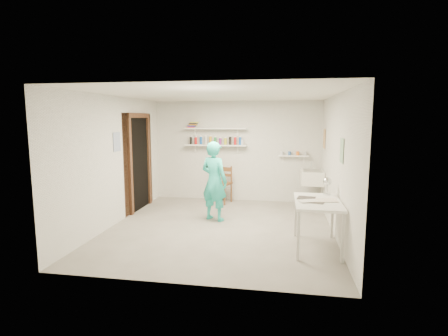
% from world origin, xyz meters
% --- Properties ---
extents(floor, '(4.00, 4.50, 0.02)m').
position_xyz_m(floor, '(0.00, 0.00, -0.01)').
color(floor, slate).
rests_on(floor, ground).
extents(ceiling, '(4.00, 4.50, 0.02)m').
position_xyz_m(ceiling, '(0.00, 0.00, 2.41)').
color(ceiling, silver).
rests_on(ceiling, wall_back).
extents(wall_back, '(4.00, 0.02, 2.40)m').
position_xyz_m(wall_back, '(0.00, 2.26, 1.20)').
color(wall_back, silver).
rests_on(wall_back, ground).
extents(wall_front, '(4.00, 0.02, 2.40)m').
position_xyz_m(wall_front, '(0.00, -2.26, 1.20)').
color(wall_front, silver).
rests_on(wall_front, ground).
extents(wall_left, '(0.02, 4.50, 2.40)m').
position_xyz_m(wall_left, '(-2.01, 0.00, 1.20)').
color(wall_left, silver).
rests_on(wall_left, ground).
extents(wall_right, '(0.02, 4.50, 2.40)m').
position_xyz_m(wall_right, '(2.01, 0.00, 1.20)').
color(wall_right, silver).
rests_on(wall_right, ground).
extents(doorway_recess, '(0.02, 0.90, 2.00)m').
position_xyz_m(doorway_recess, '(-1.99, 1.05, 1.00)').
color(doorway_recess, black).
rests_on(doorway_recess, wall_left).
extents(corridor_box, '(1.40, 1.50, 2.10)m').
position_xyz_m(corridor_box, '(-2.70, 1.05, 1.05)').
color(corridor_box, brown).
rests_on(corridor_box, ground).
extents(door_lintel, '(0.06, 1.05, 0.10)m').
position_xyz_m(door_lintel, '(-1.97, 1.05, 2.05)').
color(door_lintel, brown).
rests_on(door_lintel, wall_left).
extents(door_jamb_near, '(0.06, 0.10, 2.00)m').
position_xyz_m(door_jamb_near, '(-1.97, 0.55, 1.00)').
color(door_jamb_near, brown).
rests_on(door_jamb_near, ground).
extents(door_jamb_far, '(0.06, 0.10, 2.00)m').
position_xyz_m(door_jamb_far, '(-1.97, 1.55, 1.00)').
color(door_jamb_far, brown).
rests_on(door_jamb_far, ground).
extents(shelf_lower, '(1.50, 0.22, 0.03)m').
position_xyz_m(shelf_lower, '(-0.50, 2.13, 1.35)').
color(shelf_lower, white).
rests_on(shelf_lower, wall_back).
extents(shelf_upper, '(1.50, 0.22, 0.03)m').
position_xyz_m(shelf_upper, '(-0.50, 2.13, 1.75)').
color(shelf_upper, white).
rests_on(shelf_upper, wall_back).
extents(ledge_shelf, '(0.70, 0.14, 0.03)m').
position_xyz_m(ledge_shelf, '(1.35, 2.17, 1.12)').
color(ledge_shelf, white).
rests_on(ledge_shelf, wall_back).
extents(poster_left, '(0.01, 0.28, 0.36)m').
position_xyz_m(poster_left, '(-1.99, 0.05, 1.55)').
color(poster_left, '#334C7F').
rests_on(poster_left, wall_left).
extents(poster_right_a, '(0.01, 0.34, 0.42)m').
position_xyz_m(poster_right_a, '(1.99, 1.80, 1.55)').
color(poster_right_a, '#995933').
rests_on(poster_right_a, wall_right).
extents(poster_right_b, '(0.01, 0.30, 0.38)m').
position_xyz_m(poster_right_b, '(1.99, -0.55, 1.50)').
color(poster_right_b, '#3F724C').
rests_on(poster_right_b, wall_right).
extents(belfast_sink, '(0.48, 0.60, 0.30)m').
position_xyz_m(belfast_sink, '(1.75, 1.70, 0.70)').
color(belfast_sink, white).
rests_on(belfast_sink, wall_right).
extents(man, '(0.67, 0.57, 1.55)m').
position_xyz_m(man, '(-0.21, 0.47, 0.78)').
color(man, '#28C8B7').
rests_on(man, ground).
extents(wall_clock, '(0.27, 0.15, 0.28)m').
position_xyz_m(wall_clock, '(-0.30, 0.67, 1.03)').
color(wall_clock, '#CAAF89').
rests_on(wall_clock, man).
extents(wooden_chair, '(0.54, 0.52, 0.93)m').
position_xyz_m(wooden_chair, '(-0.32, 1.88, 0.46)').
color(wooden_chair, brown).
rests_on(wooden_chair, ground).
extents(work_table, '(0.68, 1.13, 0.75)m').
position_xyz_m(work_table, '(1.64, -0.76, 0.38)').
color(work_table, white).
rests_on(work_table, ground).
extents(desk_lamp, '(0.14, 0.14, 0.14)m').
position_xyz_m(desk_lamp, '(1.83, -0.31, 0.97)').
color(desk_lamp, silver).
rests_on(desk_lamp, work_table).
extents(spray_cans, '(1.34, 0.06, 0.17)m').
position_xyz_m(spray_cans, '(-0.50, 2.13, 1.45)').
color(spray_cans, black).
rests_on(spray_cans, shelf_lower).
extents(book_stack, '(0.26, 0.14, 0.14)m').
position_xyz_m(book_stack, '(-1.06, 2.13, 1.83)').
color(book_stack, red).
rests_on(book_stack, shelf_upper).
extents(ledge_pots, '(0.48, 0.07, 0.09)m').
position_xyz_m(ledge_pots, '(1.35, 2.17, 1.18)').
color(ledge_pots, silver).
rests_on(ledge_pots, ledge_shelf).
extents(papers, '(0.30, 0.22, 0.02)m').
position_xyz_m(papers, '(1.64, -0.76, 0.76)').
color(papers, silver).
rests_on(papers, work_table).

